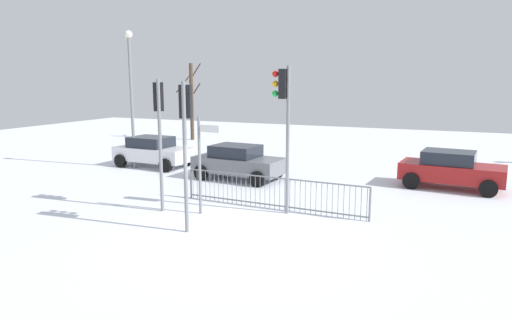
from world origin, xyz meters
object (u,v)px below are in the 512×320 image
object	(u,v)px
traffic_light_rear_left	(159,115)
car_red_near	(451,169)
traffic_light_foreground_left	(186,122)
car_white_far	(153,151)
street_lamp	(131,85)
direction_sign_post	(201,160)
traffic_light_mid_left	(284,107)
bare_tree_centre	(191,100)
car_grey_trailing	(238,162)

from	to	relation	value
traffic_light_rear_left	car_red_near	world-z (taller)	traffic_light_rear_left
traffic_light_foreground_left	car_white_far	world-z (taller)	traffic_light_foreground_left
car_red_near	street_lamp	size ratio (longest dim) A/B	0.61
direction_sign_post	traffic_light_mid_left	bearing A→B (deg)	30.33
traffic_light_mid_left	traffic_light_rear_left	distance (m)	3.95
traffic_light_foreground_left	direction_sign_post	bearing A→B (deg)	92.98
traffic_light_mid_left	bare_tree_centre	bearing A→B (deg)	35.48
traffic_light_mid_left	car_red_near	size ratio (longest dim) A/B	1.17
traffic_light_foreground_left	direction_sign_post	world-z (taller)	traffic_light_foreground_left
bare_tree_centre	traffic_light_foreground_left	bearing A→B (deg)	-59.00
car_grey_trailing	car_red_near	world-z (taller)	same
car_grey_trailing	street_lamp	world-z (taller)	street_lamp
street_lamp	traffic_light_foreground_left	bearing A→B (deg)	-43.38
car_white_far	traffic_light_foreground_left	bearing A→B (deg)	-45.50
traffic_light_rear_left	car_grey_trailing	xyz separation A→B (m)	(0.28, 5.15, -2.33)
traffic_light_foreground_left	street_lamp	bearing A→B (deg)	123.03
traffic_light_rear_left	street_lamp	size ratio (longest dim) A/B	0.66
traffic_light_foreground_left	bare_tree_centre	bearing A→B (deg)	107.41
car_red_near	street_lamp	bearing A→B (deg)	-168.02
car_white_far	car_grey_trailing	size ratio (longest dim) A/B	0.99
car_white_far	street_lamp	bearing A→B (deg)	-132.42
traffic_light_rear_left	car_red_near	bearing A→B (deg)	2.18
car_white_far	car_grey_trailing	distance (m)	5.15
traffic_light_mid_left	car_red_near	bearing A→B (deg)	-44.57
traffic_light_mid_left	traffic_light_foreground_left	bearing A→B (deg)	140.73
car_red_near	traffic_light_mid_left	bearing A→B (deg)	-124.29
traffic_light_mid_left	traffic_light_rear_left	bearing A→B (deg)	103.60
traffic_light_rear_left	car_grey_trailing	bearing A→B (deg)	49.93
traffic_light_mid_left	car_grey_trailing	world-z (taller)	traffic_light_mid_left
traffic_light_foreground_left	traffic_light_mid_left	bearing A→B (deg)	41.66
traffic_light_mid_left	direction_sign_post	world-z (taller)	traffic_light_mid_left
bare_tree_centre	car_red_near	bearing A→B (deg)	-27.07
traffic_light_mid_left	bare_tree_centre	xyz separation A→B (m)	(-12.15, 14.48, -0.56)
car_red_near	traffic_light_foreground_left	bearing A→B (deg)	-122.69
car_grey_trailing	car_white_far	bearing A→B (deg)	173.91
car_white_far	bare_tree_centre	size ratio (longest dim) A/B	0.73
direction_sign_post	street_lamp	world-z (taller)	street_lamp
car_grey_trailing	bare_tree_centre	size ratio (longest dim) A/B	0.73
traffic_light_foreground_left	car_white_far	distance (m)	10.34
traffic_light_rear_left	car_red_near	distance (m)	11.34
car_grey_trailing	car_red_near	size ratio (longest dim) A/B	0.99
direction_sign_post	car_red_near	distance (m)	10.00
car_red_near	bare_tree_centre	xyz separation A→B (m)	(-17.01, 8.69, 2.06)
car_white_far	car_grey_trailing	xyz separation A→B (m)	(5.06, -0.97, 0.00)
traffic_light_rear_left	car_grey_trailing	size ratio (longest dim) A/B	1.08
traffic_light_mid_left	traffic_light_foreground_left	world-z (taller)	traffic_light_mid_left
car_grey_trailing	traffic_light_mid_left	bearing A→B (deg)	-43.78
car_white_far	street_lamp	world-z (taller)	street_lamp
traffic_light_mid_left	car_grey_trailing	bearing A→B (deg)	36.97
car_grey_trailing	car_red_near	bearing A→B (deg)	17.33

